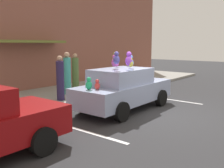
{
  "coord_description": "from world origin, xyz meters",
  "views": [
    {
      "loc": [
        -7.59,
        -4.11,
        2.41
      ],
      "look_at": [
        -0.08,
        1.85,
        0.9
      ],
      "focal_mm": 40.35,
      "sensor_mm": 36.0,
      "label": 1
    }
  ],
  "objects": [
    {
      "name": "parking_stripe_rear",
      "position": [
        -2.77,
        1.0,
        0.0
      ],
      "size": [
        0.12,
        3.6,
        0.01
      ],
      "primitive_type": "cube",
      "color": "silver",
      "rests_on": "ground"
    },
    {
      "name": "teddy_bear_on_sidewalk",
      "position": [
        1.25,
        3.84,
        0.53
      ],
      "size": [
        0.42,
        0.35,
        0.81
      ],
      "color": "pink",
      "rests_on": "sidewalk"
    },
    {
      "name": "plush_covered_car",
      "position": [
        -0.13,
        1.25,
        0.81
      ],
      "size": [
        4.27,
        1.89,
        2.18
      ],
      "color": "#96A3C9",
      "rests_on": "ground"
    },
    {
      "name": "pedestrian_near_shopfront",
      "position": [
        -0.97,
        3.84,
        1.01
      ],
      "size": [
        0.31,
        0.31,
        1.82
      ],
      "color": "#2C2249",
      "rests_on": "sidewalk"
    },
    {
      "name": "ground_plane",
      "position": [
        0.0,
        0.0,
        0.0
      ],
      "size": [
        60.0,
        60.0,
        0.0
      ],
      "primitive_type": "plane",
      "color": "#2D2D30"
    },
    {
      "name": "storefront_building",
      "position": [
        -0.0,
        7.14,
        3.19
      ],
      "size": [
        24.0,
        1.25,
        6.4
      ],
      "color": "brown",
      "rests_on": "ground"
    },
    {
      "name": "sidewalk",
      "position": [
        0.0,
        5.0,
        0.07
      ],
      "size": [
        24.0,
        4.0,
        0.15
      ],
      "primitive_type": "cube",
      "color": "gray",
      "rests_on": "ground"
    },
    {
      "name": "parking_stripe_front",
      "position": [
        2.52,
        1.0,
        0.0
      ],
      "size": [
        0.12,
        3.6,
        0.01
      ],
      "primitive_type": "cube",
      "color": "silver",
      "rests_on": "ground"
    },
    {
      "name": "pedestrian_by_lamp",
      "position": [
        0.07,
        4.58,
        1.06
      ],
      "size": [
        0.33,
        0.33,
        1.92
      ],
      "color": "teal",
      "rests_on": "sidewalk"
    },
    {
      "name": "pedestrian_walking_past",
      "position": [
        1.02,
        5.05,
        1.01
      ],
      "size": [
        0.33,
        0.33,
        1.83
      ],
      "color": "#55743C",
      "rests_on": "sidewalk"
    }
  ]
}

